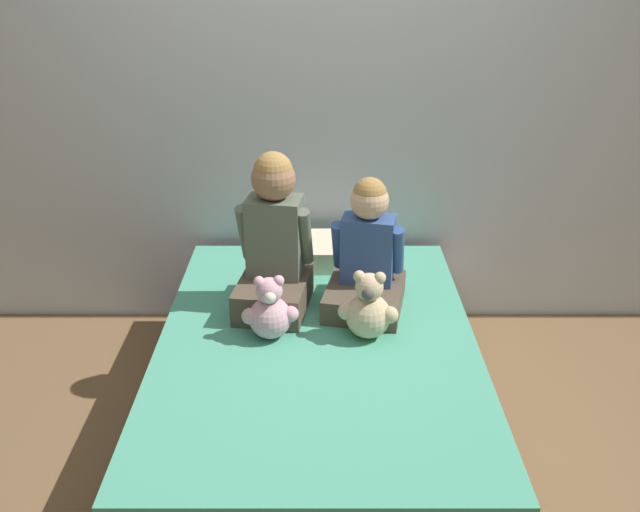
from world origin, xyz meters
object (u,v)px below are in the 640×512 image
at_px(child_on_right, 369,258).
at_px(teddy_bear_held_by_left_child, 273,312).
at_px(child_on_left, 277,243).
at_px(teddy_bear_held_by_right_child, 371,310).
at_px(bed, 320,385).
at_px(pillow_at_headboard, 320,251).

xyz_separation_m(child_on_right, teddy_bear_held_by_left_child, (-0.41, -0.27, -0.11)).
distance_m(child_on_left, teddy_bear_held_by_right_child, 0.51).
bearing_deg(bed, child_on_right, 53.13).
height_order(teddy_bear_held_by_right_child, pillow_at_headboard, teddy_bear_held_by_right_child).
distance_m(child_on_right, teddy_bear_held_by_left_child, 0.51).
bearing_deg(child_on_right, teddy_bear_held_by_right_child, -79.76).
height_order(child_on_left, teddy_bear_held_by_left_child, child_on_left).
relative_size(child_on_right, pillow_at_headboard, 1.20).
height_order(bed, teddy_bear_held_by_left_child, teddy_bear_held_by_left_child).
relative_size(child_on_left, teddy_bear_held_by_left_child, 2.51).
relative_size(child_on_right, teddy_bear_held_by_left_child, 2.12).
height_order(child_on_left, child_on_right, child_on_left).
bearing_deg(pillow_at_headboard, child_on_left, -113.00).
relative_size(child_on_left, pillow_at_headboard, 1.42).
distance_m(child_on_left, teddy_bear_held_by_left_child, 0.33).
height_order(child_on_right, teddy_bear_held_by_left_child, child_on_right).
relative_size(bed, teddy_bear_held_by_left_child, 6.64).
relative_size(bed, child_on_left, 2.64).
relative_size(bed, teddy_bear_held_by_right_child, 6.24).
xyz_separation_m(teddy_bear_held_by_left_child, pillow_at_headboard, (0.19, 0.72, -0.06)).
height_order(bed, teddy_bear_held_by_right_child, teddy_bear_held_by_right_child).
xyz_separation_m(bed, pillow_at_headboard, (0.00, 0.74, 0.29)).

